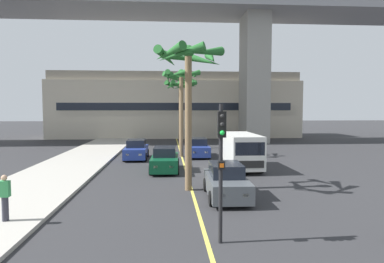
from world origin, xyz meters
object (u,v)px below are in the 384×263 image
car_queue_fourth (198,148)px  palm_tree_mid_median (181,85)px  car_queue_third (136,150)px  palm_tree_farthest_median (189,69)px  palm_tree_far_median (181,91)px  car_queue_second (226,182)px  traffic_light_median_near (221,154)px  palm_tree_near_median (181,89)px  car_queue_front (165,160)px  pedestrian_near_crosswalk (5,197)px  delivery_van (241,150)px

car_queue_fourth → palm_tree_mid_median: 5.51m
car_queue_third → palm_tree_farthest_median: size_ratio=0.57×
palm_tree_far_median → car_queue_fourth: bearing=-78.2°
car_queue_second → palm_tree_farthest_median: palm_tree_farthest_median is taller
traffic_light_median_near → palm_tree_near_median: palm_tree_near_median is taller
car_queue_front → palm_tree_farthest_median: size_ratio=0.58×
car_queue_second → pedestrian_near_crosswalk: bearing=-159.8°
palm_tree_farthest_median → car_queue_second: bearing=-43.0°
car_queue_fourth → palm_tree_mid_median: size_ratio=0.56×
delivery_van → traffic_light_median_near: traffic_light_median_near is taller
delivery_van → traffic_light_median_near: size_ratio=1.25×
car_queue_front → palm_tree_near_median: (1.72, 17.40, 5.56)m
delivery_van → palm_tree_near_median: size_ratio=0.63×
car_queue_third → traffic_light_median_near: (4.10, -17.45, 1.99)m
palm_tree_mid_median → car_queue_second: bearing=-83.6°
car_queue_front → car_queue_fourth: 7.01m
car_queue_third → palm_tree_farthest_median: palm_tree_farthest_median is taller
palm_tree_mid_median → pedestrian_near_crosswalk: 18.42m
car_queue_third → car_queue_front: bearing=-66.8°
car_queue_second → palm_tree_farthest_median: (-1.62, 1.51, 5.27)m
car_queue_third → palm_tree_near_median: bearing=71.2°
car_queue_second → car_queue_fourth: same height
palm_tree_mid_median → palm_tree_farthest_median: 11.78m
car_queue_third → delivery_van: (7.43, -5.03, 0.57)m
traffic_light_median_near → car_queue_second: bearing=78.3°
palm_tree_mid_median → palm_tree_near_median: bearing=88.0°
traffic_light_median_near → palm_tree_farthest_median: palm_tree_farthest_median is taller
delivery_van → palm_tree_farthest_median: 8.33m
traffic_light_median_near → palm_tree_mid_median: size_ratio=0.57×
palm_tree_farthest_median → traffic_light_median_near: bearing=-85.4°
palm_tree_near_median → palm_tree_mid_median: (-0.37, -10.87, -0.23)m
car_queue_front → pedestrian_near_crosswalk: bearing=-119.1°
traffic_light_median_near → delivery_van: bearing=75.0°
delivery_van → car_queue_fourth: bearing=111.3°
palm_tree_far_median → car_queue_second: bearing=-86.0°
delivery_van → pedestrian_near_crosswalk: 14.72m
car_queue_front → delivery_van: size_ratio=0.79×
car_queue_second → palm_tree_far_median: size_ratio=0.59×
car_queue_second → car_queue_third: size_ratio=1.01×
traffic_light_median_near → palm_tree_far_median: palm_tree_far_median is taller
palm_tree_farthest_median → car_queue_third: bearing=108.4°
car_queue_third → delivery_van: delivery_van is taller
car_queue_fourth → palm_tree_near_median: 12.32m
car_queue_second → delivery_van: bearing=72.7°
car_queue_fourth → palm_tree_farthest_median: 12.92m
palm_tree_near_median → pedestrian_near_crosswalk: 28.64m
car_queue_fourth → pedestrian_near_crosswalk: (-8.22, -16.27, 0.28)m
car_queue_fourth → palm_tree_far_median: (-1.22, 5.84, 5.16)m
car_queue_second → palm_tree_near_median: 24.81m
car_queue_front → delivery_van: 5.14m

